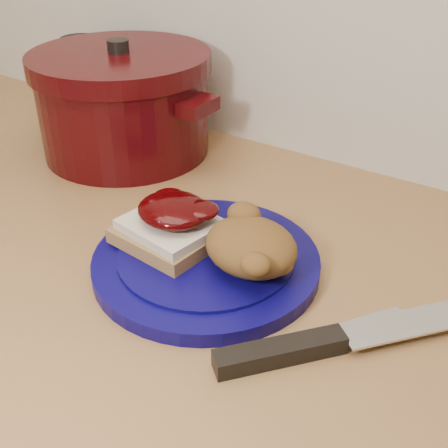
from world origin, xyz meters
The scene contains 7 objects.
plate centered at (0.05, 1.47, 0.91)m, with size 0.25×0.25×0.02m, color #09054A.
sandwich centered at (0.01, 1.47, 0.94)m, with size 0.11×0.10×0.05m.
stuffing_mound centered at (0.10, 1.48, 0.95)m, with size 0.10×0.09×0.05m, color brown.
chef_knife centered at (0.21, 1.43, 0.91)m, with size 0.23×0.27×0.02m.
butter_knife centered at (0.20, 1.44, 0.90)m, with size 0.18×0.01×0.00m, color silver.
dutch_oven centered at (-0.23, 1.66, 0.98)m, with size 0.31×0.27×0.17m.
pepper_grinder centered at (-0.37, 1.72, 0.97)m, with size 0.06×0.06×0.14m.
Camera 1 is at (0.34, 1.07, 1.27)m, focal length 45.00 mm.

